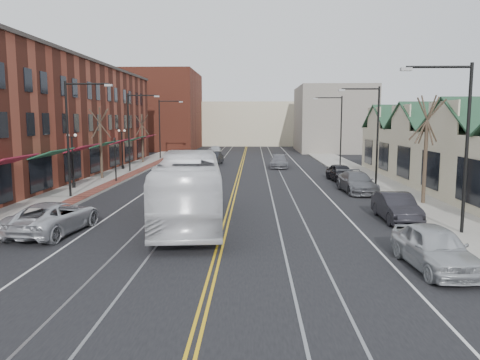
# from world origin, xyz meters

# --- Properties ---
(ground) EXTENTS (160.00, 160.00, 0.00)m
(ground) POSITION_xyz_m (0.00, 0.00, 0.00)
(ground) COLOR black
(ground) RESTS_ON ground
(sidewalk_left) EXTENTS (4.00, 120.00, 0.15)m
(sidewalk_left) POSITION_xyz_m (-12.00, 20.00, 0.07)
(sidewalk_left) COLOR gray
(sidewalk_left) RESTS_ON ground
(sidewalk_right) EXTENTS (4.00, 120.00, 0.15)m
(sidewalk_right) POSITION_xyz_m (12.00, 20.00, 0.07)
(sidewalk_right) COLOR gray
(sidewalk_right) RESTS_ON ground
(building_left) EXTENTS (10.00, 50.00, 11.00)m
(building_left) POSITION_xyz_m (-19.00, 27.00, 5.50)
(building_left) COLOR maroon
(building_left) RESTS_ON ground
(building_right) EXTENTS (8.00, 36.00, 4.60)m
(building_right) POSITION_xyz_m (18.00, 20.00, 2.30)
(building_right) COLOR #C0B694
(building_right) RESTS_ON ground
(backdrop_left) EXTENTS (14.00, 18.00, 14.00)m
(backdrop_left) POSITION_xyz_m (-16.00, 70.00, 7.00)
(backdrop_left) COLOR maroon
(backdrop_left) RESTS_ON ground
(backdrop_mid) EXTENTS (22.00, 14.00, 9.00)m
(backdrop_mid) POSITION_xyz_m (0.00, 85.00, 4.50)
(backdrop_mid) COLOR #C0B694
(backdrop_mid) RESTS_ON ground
(backdrop_right) EXTENTS (12.00, 16.00, 11.00)m
(backdrop_right) POSITION_xyz_m (15.00, 65.00, 5.50)
(backdrop_right) COLOR slate
(backdrop_right) RESTS_ON ground
(streetlight_l_1) EXTENTS (3.33, 0.25, 8.00)m
(streetlight_l_1) POSITION_xyz_m (-11.05, 16.00, 5.03)
(streetlight_l_1) COLOR black
(streetlight_l_1) RESTS_ON sidewalk_left
(streetlight_l_2) EXTENTS (3.33, 0.25, 8.00)m
(streetlight_l_2) POSITION_xyz_m (-11.05, 32.00, 5.03)
(streetlight_l_2) COLOR black
(streetlight_l_2) RESTS_ON sidewalk_left
(streetlight_l_3) EXTENTS (3.33, 0.25, 8.00)m
(streetlight_l_3) POSITION_xyz_m (-11.05, 48.00, 5.03)
(streetlight_l_3) COLOR black
(streetlight_l_3) RESTS_ON sidewalk_left
(streetlight_r_0) EXTENTS (3.33, 0.25, 8.00)m
(streetlight_r_0) POSITION_xyz_m (11.05, 6.00, 5.03)
(streetlight_r_0) COLOR black
(streetlight_r_0) RESTS_ON sidewalk_right
(streetlight_r_1) EXTENTS (3.33, 0.25, 8.00)m
(streetlight_r_1) POSITION_xyz_m (11.05, 22.00, 5.03)
(streetlight_r_1) COLOR black
(streetlight_r_1) RESTS_ON sidewalk_right
(streetlight_r_2) EXTENTS (3.33, 0.25, 8.00)m
(streetlight_r_2) POSITION_xyz_m (11.05, 38.00, 5.03)
(streetlight_r_2) COLOR black
(streetlight_r_2) RESTS_ON sidewalk_right
(lamppost_l_2) EXTENTS (0.84, 0.28, 4.27)m
(lamppost_l_2) POSITION_xyz_m (-12.80, 20.00, 2.20)
(lamppost_l_2) COLOR black
(lamppost_l_2) RESTS_ON sidewalk_left
(lamppost_l_3) EXTENTS (0.84, 0.28, 4.27)m
(lamppost_l_3) POSITION_xyz_m (-12.80, 34.00, 2.20)
(lamppost_l_3) COLOR black
(lamppost_l_3) RESTS_ON sidewalk_left
(tree_left_near) EXTENTS (1.78, 1.37, 6.48)m
(tree_left_near) POSITION_xyz_m (-12.50, 26.00, 3.51)
(tree_left_near) COLOR #382B21
(tree_left_near) RESTS_ON sidewalk_left
(tree_left_far) EXTENTS (1.66, 1.28, 6.02)m
(tree_left_far) POSITION_xyz_m (-12.50, 42.00, 3.28)
(tree_left_far) COLOR #382B21
(tree_left_far) RESTS_ON sidewalk_left
(tree_right_mid) EXTENTS (1.90, 1.46, 6.93)m
(tree_right_mid) POSITION_xyz_m (12.50, 14.00, 3.75)
(tree_right_mid) COLOR #382B21
(tree_right_mid) RESTS_ON sidewalk_right
(manhole_far) EXTENTS (0.60, 0.60, 0.02)m
(manhole_far) POSITION_xyz_m (-11.20, 8.00, 0.16)
(manhole_far) COLOR #592D19
(manhole_far) RESTS_ON sidewalk_left
(traffic_signal) EXTENTS (0.18, 0.15, 3.80)m
(traffic_signal) POSITION_xyz_m (-10.60, 24.00, 2.35)
(traffic_signal) COLOR black
(traffic_signal) RESTS_ON sidewalk_left
(transit_bus) EXTENTS (4.46, 13.57, 3.71)m
(transit_bus) POSITION_xyz_m (-2.00, 8.58, 1.86)
(transit_bus) COLOR white
(transit_bus) RESTS_ON ground
(parked_suv) EXTENTS (3.31, 5.95, 1.57)m
(parked_suv) POSITION_xyz_m (-8.31, 5.86, 0.79)
(parked_suv) COLOR #BABBC2
(parked_suv) RESTS_ON ground
(parked_car_a) EXTENTS (2.25, 4.95, 1.65)m
(parked_car_a) POSITION_xyz_m (8.22, 0.81, 0.82)
(parked_car_a) COLOR #B0B4B8
(parked_car_a) RESTS_ON ground
(parked_car_b) EXTENTS (1.66, 4.67, 1.53)m
(parked_car_b) POSITION_xyz_m (9.30, 9.12, 0.77)
(parked_car_b) COLOR black
(parked_car_b) RESTS_ON ground
(parked_car_c) EXTENTS (2.57, 5.57, 1.58)m
(parked_car_c) POSITION_xyz_m (9.30, 19.06, 0.79)
(parked_car_c) COLOR slate
(parked_car_c) RESTS_ON ground
(parked_car_d) EXTENTS (2.38, 4.73, 1.55)m
(parked_car_d) POSITION_xyz_m (9.30, 25.62, 0.77)
(parked_car_d) COLOR black
(parked_car_d) RESTS_ON ground
(distant_car_left) EXTENTS (2.10, 5.03, 1.62)m
(distant_car_left) POSITION_xyz_m (-3.39, 40.68, 0.81)
(distant_car_left) COLOR black
(distant_car_left) RESTS_ON ground
(distant_car_right) EXTENTS (2.45, 5.22, 1.47)m
(distant_car_right) POSITION_xyz_m (4.39, 37.17, 0.74)
(distant_car_right) COLOR slate
(distant_car_right) RESTS_ON ground
(distant_car_far) EXTENTS (2.33, 4.87, 1.61)m
(distant_car_far) POSITION_xyz_m (-4.40, 54.46, 0.80)
(distant_car_far) COLOR #B0B4B7
(distant_car_far) RESTS_ON ground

